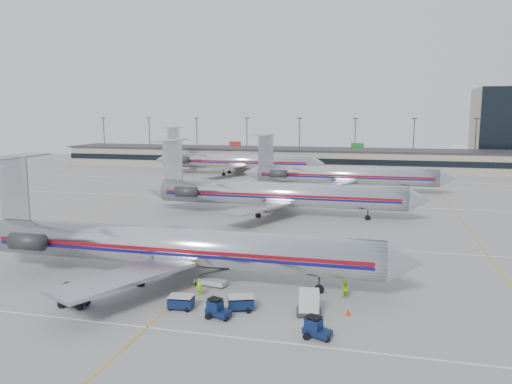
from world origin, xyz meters
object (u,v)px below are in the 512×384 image
(jet_foreground, at_px, (169,246))
(belt_loader, at_px, (211,280))
(jet_second_row, at_px, (274,194))
(uld_container, at_px, (309,303))
(tug_center, at_px, (217,309))

(jet_foreground, height_order, belt_loader, jet_foreground)
(jet_second_row, xyz_separation_m, uld_container, (11.44, -39.55, -2.52))
(jet_second_row, bearing_deg, uld_container, -73.87)
(jet_foreground, height_order, jet_second_row, jet_second_row)
(jet_foreground, distance_m, tug_center, 11.28)
(jet_foreground, distance_m, uld_container, 15.99)
(uld_container, bearing_deg, jet_foreground, 151.53)
(tug_center, bearing_deg, jet_second_row, 117.75)
(jet_foreground, relative_size, belt_loader, 11.94)
(jet_second_row, height_order, belt_loader, jet_second_row)
(jet_foreground, bearing_deg, belt_loader, -6.89)
(jet_second_row, relative_size, tug_center, 20.63)
(jet_second_row, relative_size, belt_loader, 12.01)
(uld_container, bearing_deg, jet_second_row, 97.55)
(jet_second_row, xyz_separation_m, tug_center, (4.23, -41.99, -2.83))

